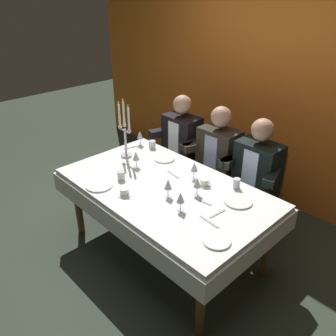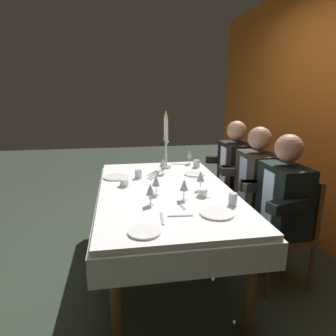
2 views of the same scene
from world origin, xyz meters
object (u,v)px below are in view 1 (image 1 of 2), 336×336
(dinner_plate_0, at_px, (99,185))
(water_tumbler_2, at_px, (152,144))
(dining_table, at_px, (165,197))
(wine_glass_4, at_px, (194,167))
(dinner_plate_3, at_px, (238,201))
(water_tumbler_0, at_px, (121,175))
(wine_glass_3, at_px, (197,183))
(wine_glass_1, at_px, (180,198))
(wine_glass_2, at_px, (136,156))
(coffee_cup_0, at_px, (205,183))
(coffee_cup_1, at_px, (124,192))
(wine_glass_0, at_px, (140,135))
(seated_diner_1, at_px, (219,153))
(dinner_plate_2, at_px, (217,241))
(water_tumbler_1, at_px, (237,183))
(wine_glass_5, at_px, (168,185))
(dinner_plate_1, at_px, (164,159))
(candelabra, at_px, (125,134))
(seated_diner_2, at_px, (258,168))
(seated_diner_0, at_px, (182,138))

(dinner_plate_0, height_order, water_tumbler_2, water_tumbler_2)
(dining_table, distance_m, wine_glass_4, 0.38)
(dinner_plate_3, distance_m, water_tumbler_0, 1.06)
(dinner_plate_3, relative_size, wine_glass_3, 1.45)
(wine_glass_1, height_order, wine_glass_2, same)
(dinner_plate_3, bearing_deg, coffee_cup_0, 179.83)
(coffee_cup_1, bearing_deg, dinner_plate_3, 39.85)
(wine_glass_0, height_order, coffee_cup_1, wine_glass_0)
(dinner_plate_0, distance_m, seated_diner_1, 1.33)
(seated_diner_1, bearing_deg, dinner_plate_2, -51.62)
(water_tumbler_0, height_order, water_tumbler_1, water_tumbler_1)
(wine_glass_0, relative_size, wine_glass_1, 1.00)
(wine_glass_0, height_order, wine_glass_5, same)
(wine_glass_4, relative_size, coffee_cup_0, 1.24)
(wine_glass_0, relative_size, wine_glass_5, 1.00)
(water_tumbler_1, height_order, seated_diner_1, seated_diner_1)
(dinner_plate_1, distance_m, wine_glass_0, 0.46)
(wine_glass_3, height_order, water_tumbler_0, wine_glass_3)
(wine_glass_0, distance_m, wine_glass_4, 0.92)
(candelabra, xyz_separation_m, wine_glass_1, (1.06, -0.28, -0.14))
(wine_glass_5, xyz_separation_m, seated_diner_2, (0.23, 0.98, -0.12))
(water_tumbler_1, bearing_deg, dinner_plate_3, -49.42)
(dinner_plate_3, bearing_deg, water_tumbler_0, -153.81)
(wine_glass_5, xyz_separation_m, seated_diner_0, (-0.79, 0.98, -0.12))
(dining_table, distance_m, water_tumbler_1, 0.64)
(wine_glass_5, relative_size, water_tumbler_2, 2.01)
(water_tumbler_1, bearing_deg, wine_glass_3, -116.56)
(seated_diner_2, bearing_deg, water_tumbler_1, -79.78)
(dinner_plate_3, xyz_separation_m, coffee_cup_1, (-0.72, -0.60, 0.02))
(water_tumbler_1, height_order, seated_diner_2, seated_diner_2)
(wine_glass_1, relative_size, coffee_cup_1, 1.24)
(wine_glass_1, height_order, wine_glass_3, same)
(water_tumbler_2, bearing_deg, seated_diner_2, 22.59)
(dinner_plate_1, height_order, seated_diner_1, seated_diner_1)
(wine_glass_1, bearing_deg, water_tumbler_2, 149.22)
(water_tumbler_1, xyz_separation_m, seated_diner_2, (-0.08, 0.46, -0.05))
(water_tumbler_0, bearing_deg, coffee_cup_1, -30.85)
(wine_glass_5, bearing_deg, dinner_plate_0, -149.58)
(coffee_cup_1, xyz_separation_m, seated_diner_1, (0.02, 1.23, -0.03))
(dinner_plate_0, distance_m, wine_glass_1, 0.80)
(wine_glass_4, bearing_deg, dinner_plate_1, 171.29)
(wine_glass_4, height_order, seated_diner_0, seated_diner_0)
(dinner_plate_0, height_order, dinner_plate_1, same)
(dinner_plate_3, relative_size, wine_glass_0, 1.45)
(water_tumbler_2, xyz_separation_m, seated_diner_2, (1.05, 0.44, -0.05))
(dinner_plate_3, relative_size, water_tumbler_0, 2.96)
(coffee_cup_1, bearing_deg, dinner_plate_0, -164.82)
(dining_table, xyz_separation_m, seated_diner_2, (0.37, 0.89, 0.11))
(dinner_plate_0, xyz_separation_m, wine_glass_0, (-0.43, 0.82, 0.11))
(dinner_plate_2, xyz_separation_m, coffee_cup_1, (-0.92, -0.10, 0.02))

